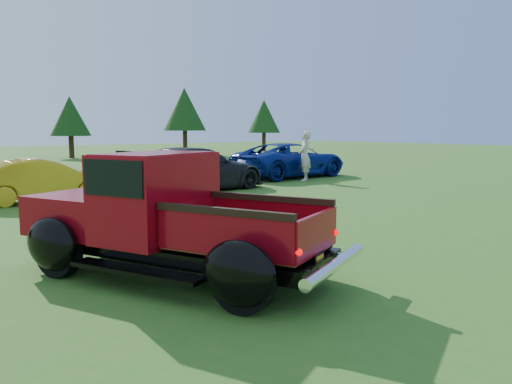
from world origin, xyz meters
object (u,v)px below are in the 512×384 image
(show_car_yellow, at_px, (43,180))
(pickup_truck, at_px, (157,217))
(show_car_blue, at_px, (290,160))
(show_car_grey, at_px, (197,169))
(tree_far_east, at_px, (264,117))
(spectator, at_px, (305,156))
(tree_east, at_px, (185,109))
(tree_mid_right, at_px, (70,116))

(show_car_yellow, bearing_deg, pickup_truck, 176.37)
(show_car_yellow, relative_size, show_car_blue, 0.70)
(pickup_truck, relative_size, show_car_blue, 0.93)
(show_car_grey, bearing_deg, tree_far_east, -49.55)
(tree_far_east, height_order, spectator, tree_far_east)
(pickup_truck, bearing_deg, show_car_blue, 16.97)
(tree_east, relative_size, tree_far_east, 1.12)
(show_car_grey, xyz_separation_m, show_car_blue, (5.64, 1.71, 0.01))
(show_car_yellow, xyz_separation_m, show_car_grey, (4.78, -0.41, 0.12))
(tree_mid_right, bearing_deg, tree_far_east, 1.59)
(pickup_truck, distance_m, show_car_yellow, 8.49)
(tree_east, relative_size, show_car_grey, 1.08)
(show_car_blue, bearing_deg, tree_mid_right, 4.28)
(spectator, bearing_deg, tree_mid_right, -125.90)
(tree_mid_right, bearing_deg, tree_east, -3.18)
(pickup_truck, xyz_separation_m, show_car_yellow, (0.64, 8.47, -0.21))
(show_car_grey, bearing_deg, pickup_truck, 138.95)
(tree_east, bearing_deg, tree_far_east, 6.34)
(pickup_truck, relative_size, spectator, 2.49)
(pickup_truck, bearing_deg, spectator, 13.64)
(tree_east, distance_m, show_car_blue, 21.08)
(show_car_blue, distance_m, spectator, 1.68)
(show_car_blue, height_order, spectator, spectator)
(tree_mid_right, bearing_deg, show_car_yellow, -109.01)
(tree_east, relative_size, show_car_blue, 1.02)
(tree_mid_right, height_order, tree_far_east, tree_far_east)
(show_car_grey, relative_size, show_car_blue, 0.95)
(tree_east, bearing_deg, show_car_blue, -106.94)
(tree_far_east, bearing_deg, tree_east, -173.66)
(tree_far_east, height_order, pickup_truck, tree_far_east)
(tree_mid_right, distance_m, tree_east, 9.04)
(tree_mid_right, height_order, show_car_grey, tree_mid_right)
(tree_mid_right, xyz_separation_m, show_car_blue, (2.92, -20.47, -2.24))
(show_car_yellow, height_order, show_car_grey, show_car_grey)
(pickup_truck, bearing_deg, tree_mid_right, 50.44)
(show_car_yellow, distance_m, spectator, 9.84)
(show_car_grey, height_order, spectator, spectator)
(tree_east, xyz_separation_m, spectator, (-6.67, -21.52, -2.67))
(tree_east, bearing_deg, show_car_yellow, -127.80)
(tree_mid_right, height_order, tree_east, tree_east)
(show_car_blue, xyz_separation_m, spectator, (-0.58, -1.55, 0.25))
(pickup_truck, bearing_deg, tree_far_east, 25.13)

